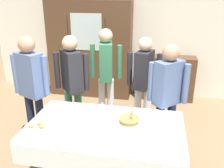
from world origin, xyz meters
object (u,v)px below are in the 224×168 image
at_px(wall_cabinet, 90,49).
at_px(spoon_near_right, 116,130).
at_px(bread_basket, 129,120).
at_px(person_behind_table_left, 72,79).
at_px(person_beside_shelf, 31,83).
at_px(bookshelf_low, 165,78).
at_px(book_stack, 167,55).
at_px(person_by_cabinet, 106,68).
at_px(dining_table, 105,134).
at_px(spoon_back_edge, 129,139).
at_px(person_behind_table_right, 168,91).
at_px(tea_cup_near_right, 56,135).
at_px(pastry_plate, 37,127).
at_px(tea_cup_far_left, 154,132).
at_px(tea_cup_front_edge, 77,111).
at_px(person_near_right_end, 144,77).

height_order(wall_cabinet, spoon_near_right, wall_cabinet).
relative_size(bread_basket, person_behind_table_left, 0.15).
bearing_deg(person_beside_shelf, bookshelf_low, 48.81).
bearing_deg(book_stack, bread_basket, -100.14).
height_order(person_beside_shelf, person_by_cabinet, person_beside_shelf).
height_order(dining_table, spoon_back_edge, spoon_back_edge).
relative_size(wall_cabinet, person_behind_table_right, 1.28).
relative_size(tea_cup_near_right, spoon_near_right, 1.09).
height_order(spoon_near_right, person_behind_table_left, person_behind_table_left).
bearing_deg(person_beside_shelf, spoon_near_right, -24.23).
bearing_deg(dining_table, person_behind_table_right, 45.41).
height_order(wall_cabinet, pastry_plate, wall_cabinet).
xyz_separation_m(bread_basket, pastry_plate, (-0.99, -0.32, -0.02)).
relative_size(tea_cup_near_right, spoon_back_edge, 1.09).
xyz_separation_m(dining_table, bookshelf_low, (0.71, 2.64, -0.20)).
distance_m(person_behind_table_left, person_beside_shelf, 0.56).
bearing_deg(dining_table, person_behind_table_left, 128.85).
xyz_separation_m(book_stack, tea_cup_far_left, (-0.15, -2.70, -0.17)).
relative_size(bookshelf_low, bread_basket, 4.88).
distance_m(pastry_plate, person_behind_table_left, 1.04).
height_order(tea_cup_far_left, person_beside_shelf, person_beside_shelf).
bearing_deg(bread_basket, spoon_near_right, -120.89).
bearing_deg(pastry_plate, bookshelf_low, 62.93).
bearing_deg(bookshelf_low, pastry_plate, -117.07).
xyz_separation_m(tea_cup_front_edge, person_beside_shelf, (-0.73, 0.27, 0.22)).
height_order(dining_table, pastry_plate, pastry_plate).
bearing_deg(person_behind_table_right, pastry_plate, -148.32).
distance_m(wall_cabinet, tea_cup_near_right, 2.94).
bearing_deg(pastry_plate, person_beside_shelf, 120.27).
distance_m(book_stack, tea_cup_front_edge, 2.64).
bearing_deg(dining_table, tea_cup_front_edge, 148.12).
relative_size(tea_cup_front_edge, person_behind_table_right, 0.08).
relative_size(person_near_right_end, person_beside_shelf, 0.94).
bearing_deg(wall_cabinet, dining_table, -70.84).
bearing_deg(spoon_back_edge, tea_cup_near_right, -171.80).
relative_size(dining_table, wall_cabinet, 0.88).
bearing_deg(dining_table, pastry_plate, -166.30).
bearing_deg(book_stack, person_beside_shelf, -131.19).
relative_size(pastry_plate, person_near_right_end, 0.18).
distance_m(spoon_back_edge, person_behind_table_right, 1.00).
bearing_deg(person_behind_table_right, wall_cabinet, 130.04).
distance_m(spoon_back_edge, spoon_near_right, 0.22).
height_order(tea_cup_front_edge, person_behind_table_left, person_behind_table_left).
relative_size(wall_cabinet, spoon_back_edge, 16.88).
distance_m(spoon_back_edge, person_by_cabinet, 1.71).
bearing_deg(person_beside_shelf, pastry_plate, -59.73).
relative_size(tea_cup_front_edge, person_near_right_end, 0.08).
relative_size(person_behind_table_right, person_by_cabinet, 0.96).
height_order(pastry_plate, person_beside_shelf, person_beside_shelf).
bearing_deg(bookshelf_low, tea_cup_near_right, -111.32).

